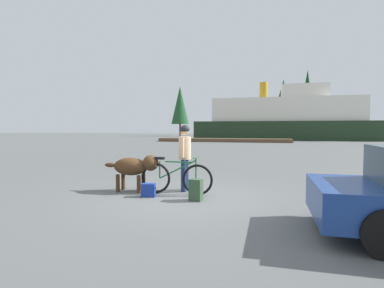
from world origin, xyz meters
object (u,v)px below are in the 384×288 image
object	(u,v)px
bicycle	(176,178)
handbag_pannier	(149,190)
dog	(134,167)
backpack	(196,190)
person_cyclist	(185,151)
ferry_boat	(286,120)

from	to	relation	value
bicycle	handbag_pannier	distance (m)	0.74
bicycle	dog	xyz separation A→B (m)	(-1.12, 0.02, 0.24)
bicycle	dog	bearing A→B (deg)	178.99
backpack	handbag_pannier	bearing A→B (deg)	175.72
person_cyclist	backpack	size ratio (longest dim) A/B	3.51
backpack	ferry_boat	distance (m)	38.40
bicycle	dog	size ratio (longest dim) A/B	1.23
backpack	bicycle	bearing A→B (deg)	140.16
bicycle	backpack	bearing A→B (deg)	-39.84
handbag_pannier	ferry_boat	size ratio (longest dim) A/B	0.01
handbag_pannier	bicycle	bearing A→B (deg)	39.39
person_cyclist	backpack	world-z (taller)	person_cyclist
backpack	person_cyclist	bearing A→B (deg)	118.83
person_cyclist	dog	world-z (taller)	person_cyclist
backpack	ferry_boat	xyz separation A→B (m)	(3.83, 38.13, 2.57)
bicycle	backpack	distance (m)	0.84
person_cyclist	ferry_boat	world-z (taller)	ferry_boat
bicycle	dog	world-z (taller)	dog
dog	handbag_pannier	distance (m)	0.88
bicycle	ferry_boat	xyz separation A→B (m)	(4.47, 37.59, 2.41)
backpack	ferry_boat	world-z (taller)	ferry_boat
bicycle	person_cyclist	size ratio (longest dim) A/B	1.07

